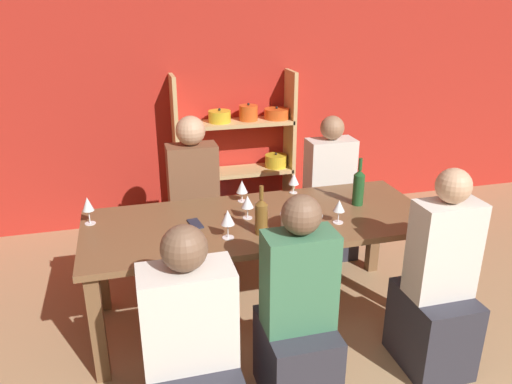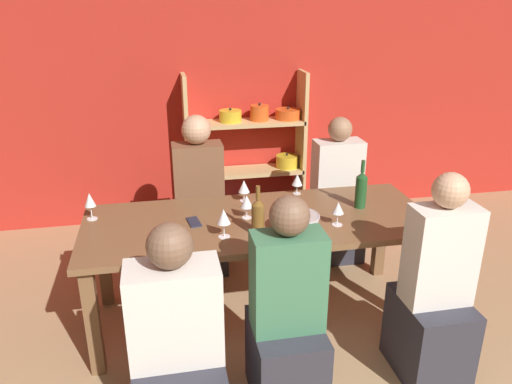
% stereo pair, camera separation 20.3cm
% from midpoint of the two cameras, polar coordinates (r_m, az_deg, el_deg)
% --- Properties ---
extents(wall_back_red, '(8.80, 0.06, 2.70)m').
position_cam_midpoint_polar(wall_back_red, '(4.83, -3.20, 12.48)').
color(wall_back_red, red).
rests_on(wall_back_red, ground_plane).
extents(shelf_unit, '(1.15, 0.30, 1.46)m').
position_cam_midpoint_polar(shelf_unit, '(4.86, 0.22, 3.16)').
color(shelf_unit, tan).
rests_on(shelf_unit, ground_plane).
extents(dining_table, '(2.27, 0.90, 0.74)m').
position_cam_midpoint_polar(dining_table, '(3.30, 2.11, -4.48)').
color(dining_table, brown).
rests_on(dining_table, ground_plane).
extents(mixing_bowl, '(0.26, 0.26, 0.11)m').
position_cam_midpoint_polar(mixing_bowl, '(3.09, 6.74, -3.52)').
color(mixing_bowl, '#B7BABC').
rests_on(mixing_bowl, dining_table).
extents(wine_bottle_green, '(0.08, 0.08, 0.31)m').
position_cam_midpoint_polar(wine_bottle_green, '(3.02, 2.15, -2.74)').
color(wine_bottle_green, brown).
rests_on(wine_bottle_green, dining_table).
extents(wine_bottle_dark, '(0.08, 0.08, 0.34)m').
position_cam_midpoint_polar(wine_bottle_dark, '(3.49, 13.56, 0.30)').
color(wine_bottle_dark, '#1E4C23').
rests_on(wine_bottle_dark, dining_table).
extents(wine_glass_white_a, '(0.08, 0.08, 0.15)m').
position_cam_midpoint_polar(wine_glass_white_a, '(3.66, 6.32, 1.32)').
color(wine_glass_white_a, white).
rests_on(wine_glass_white_a, dining_table).
extents(wine_glass_red_a, '(0.08, 0.08, 0.16)m').
position_cam_midpoint_polar(wine_glass_red_a, '(3.50, 0.27, 0.56)').
color(wine_glass_red_a, white).
rests_on(wine_glass_red_a, dining_table).
extents(wine_glass_red_b, '(0.08, 0.08, 0.16)m').
position_cam_midpoint_polar(wine_glass_red_b, '(3.23, 0.72, -1.19)').
color(wine_glass_red_b, white).
rests_on(wine_glass_red_b, dining_table).
extents(wine_glass_white_b, '(0.07, 0.07, 0.18)m').
position_cam_midpoint_polar(wine_glass_white_b, '(3.35, -16.83, -0.99)').
color(wine_glass_white_b, white).
rests_on(wine_glass_white_b, dining_table).
extents(wine_glass_red_c, '(0.08, 0.08, 0.18)m').
position_cam_midpoint_polar(wine_glass_red_c, '(2.97, -1.76, -2.95)').
color(wine_glass_red_c, white).
rests_on(wine_glass_red_c, dining_table).
extents(wine_glass_white_c, '(0.08, 0.08, 0.16)m').
position_cam_midpoint_polar(wine_glass_white_c, '(3.19, 11.17, -1.91)').
color(wine_glass_white_c, white).
rests_on(wine_glass_white_c, dining_table).
extents(cell_phone, '(0.09, 0.16, 0.01)m').
position_cam_midpoint_polar(cell_phone, '(3.22, -5.32, -3.45)').
color(cell_phone, '#1E2338').
rests_on(cell_phone, dining_table).
extents(person_near_a, '(0.37, 0.46, 1.26)m').
position_cam_midpoint_polar(person_near_a, '(3.11, 21.41, -11.86)').
color(person_near_a, '#2D2D38').
rests_on(person_near_a, ground_plane).
extents(person_far_a, '(0.39, 0.48, 1.27)m').
position_cam_midpoint_polar(person_far_a, '(4.04, -5.00, -2.34)').
color(person_far_a, '#2D2D38').
rests_on(person_far_a, ground_plane).
extents(person_near_b, '(0.45, 0.57, 1.14)m').
position_cam_midpoint_polar(person_near_b, '(2.66, -6.70, -18.14)').
color(person_near_b, '#2D2D38').
rests_on(person_near_b, ground_plane).
extents(person_far_b, '(0.39, 0.49, 1.21)m').
position_cam_midpoint_polar(person_far_b, '(4.30, 10.39, -1.60)').
color(person_far_b, '#2D2D38').
rests_on(person_far_b, ground_plane).
extents(person_near_c, '(0.37, 0.46, 1.22)m').
position_cam_midpoint_polar(person_near_c, '(2.75, 5.70, -15.51)').
color(person_near_c, '#2D2D38').
rests_on(person_near_c, ground_plane).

